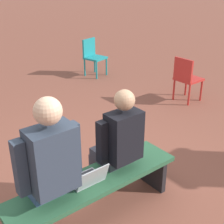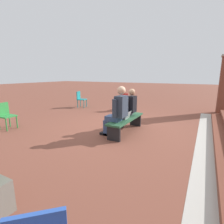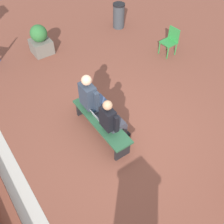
{
  "view_description": "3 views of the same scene",
  "coord_description": "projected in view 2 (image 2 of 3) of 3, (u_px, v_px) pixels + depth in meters",
  "views": [
    {
      "loc": [
        1.76,
        2.4,
        2.28
      ],
      "look_at": [
        0.07,
        0.27,
        1.04
      ],
      "focal_mm": 50.0,
      "sensor_mm": 36.0,
      "label": 1
    },
    {
      "loc": [
        5.03,
        2.4,
        1.73
      ],
      "look_at": [
        0.38,
        -0.1,
        0.58
      ],
      "focal_mm": 28.0,
      "sensor_mm": 36.0,
      "label": 2
    },
    {
      "loc": [
        -2.94,
        2.4,
        4.79
      ],
      "look_at": [
        0.13,
        0.24,
        0.82
      ],
      "focal_mm": 42.0,
      "sensor_mm": 36.0,
      "label": 3
    }
  ],
  "objects": [
    {
      "name": "plastic_chair_mid_courtyard",
      "position": [
        125.0,
        100.0,
        8.53
      ],
      "size": [
        0.43,
        0.43,
        0.84
      ],
      "color": "red",
      "rests_on": "ground"
    },
    {
      "name": "plastic_chair_foreground",
      "position": [
        81.0,
        98.0,
        9.28
      ],
      "size": [
        0.51,
        0.51,
        0.84
      ],
      "color": "teal",
      "rests_on": "ground"
    },
    {
      "name": "person_student",
      "position": [
        129.0,
        108.0,
        5.48
      ],
      "size": [
        0.51,
        0.65,
        1.3
      ],
      "color": "#383842",
      "rests_on": "ground"
    },
    {
      "name": "concrete_strip",
      "position": [
        204.0,
        145.0,
        4.33
      ],
      "size": [
        8.04,
        0.4,
        0.01
      ],
      "primitive_type": "cube",
      "color": "#B7B2A8",
      "rests_on": "ground"
    },
    {
      "name": "person_adult",
      "position": [
        117.0,
        111.0,
        4.81
      ],
      "size": [
        0.59,
        0.74,
        1.42
      ],
      "color": "#384C75",
      "rests_on": "ground"
    },
    {
      "name": "ground_plane",
      "position": [
        120.0,
        127.0,
        5.8
      ],
      "size": [
        60.0,
        60.0,
        0.0
      ],
      "primitive_type": "plane",
      "color": "brown"
    },
    {
      "name": "plastic_chair_far_left",
      "position": [
        5.0,
        114.0,
        5.58
      ],
      "size": [
        0.44,
        0.44,
        0.84
      ],
      "color": "#2D893D",
      "rests_on": "ground"
    },
    {
      "name": "bench",
      "position": [
        126.0,
        121.0,
        5.24
      ],
      "size": [
        1.8,
        0.44,
        0.45
      ],
      "color": "#285638",
      "rests_on": "ground"
    },
    {
      "name": "laptop",
      "position": [
        125.0,
        117.0,
        5.14
      ],
      "size": [
        0.32,
        0.29,
        0.21
      ],
      "color": "#9EA0A5",
      "rests_on": "bench"
    }
  ]
}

